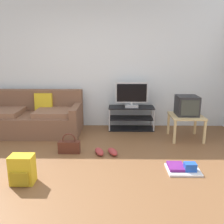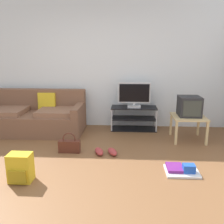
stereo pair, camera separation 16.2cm
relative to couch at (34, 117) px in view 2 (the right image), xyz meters
The scene contains 11 objects.
ground_plane 2.23m from the couch, 59.38° to the right, with size 9.00×9.80×0.02m, color brown.
wall_back 1.63m from the couch, 26.15° to the left, with size 9.00×0.10×2.70m, color silver.
couch is the anchor object (origin of this frame).
tv_stand 2.07m from the couch, ahead, with size 0.95×0.41×0.49m.
flat_tv 2.11m from the couch, ahead, with size 0.68×0.22×0.52m.
side_table 3.07m from the couch, ahead, with size 0.59×0.59×0.46m.
crt_tv 3.09m from the couch, ahead, with size 0.39×0.40×0.36m.
backpack 2.08m from the couch, 74.42° to the right, with size 0.29×0.27×0.37m.
handbag 1.44m from the couch, 47.31° to the right, with size 0.35×0.12×0.34m.
sneakers_pair 1.93m from the couch, 34.83° to the right, with size 0.43×0.31×0.09m.
floor_tray 3.14m from the couch, 31.71° to the right, with size 0.45×0.36×0.14m.
Camera 2 is at (0.76, -2.86, 1.62)m, focal length 39.03 mm.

